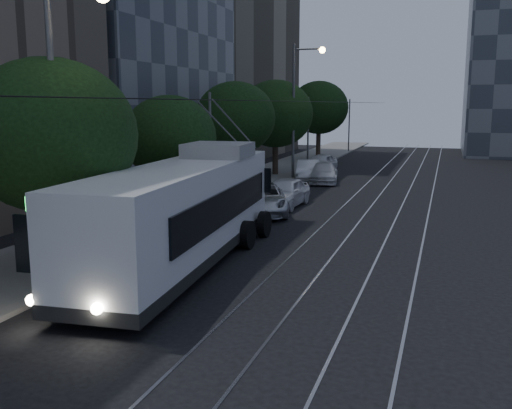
{
  "coord_description": "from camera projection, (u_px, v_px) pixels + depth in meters",
  "views": [
    {
      "loc": [
        5.45,
        -15.13,
        5.44
      ],
      "look_at": [
        -0.62,
        2.93,
        2.07
      ],
      "focal_mm": 40.0,
      "sensor_mm": 36.0,
      "label": 1
    }
  ],
  "objects": [
    {
      "name": "tree_4",
      "position": [
        276.0,
        114.0,
        42.93
      ],
      "size": [
        5.62,
        5.62,
        7.24
      ],
      "color": "#31231B",
      "rests_on": "ground"
    },
    {
      "name": "tree_2",
      "position": [
        170.0,
        138.0,
        25.77
      ],
      "size": [
        4.25,
        4.25,
        5.85
      ],
      "color": "#31231B",
      "rests_on": "ground"
    },
    {
      "name": "car_white_c",
      "position": [
        308.0,
        170.0,
        41.09
      ],
      "size": [
        2.34,
        4.6,
        1.45
      ],
      "primitive_type": "imported",
      "rotation": [
        0.0,
        0.0,
        0.19
      ],
      "color": "white",
      "rests_on": "ground"
    },
    {
      "name": "car_white_b",
      "position": [
        324.0,
        173.0,
        39.91
      ],
      "size": [
        2.67,
        4.96,
        1.37
      ],
      "primitive_type": "imported",
      "rotation": [
        0.0,
        0.0,
        0.17
      ],
      "color": "silver",
      "rests_on": "ground"
    },
    {
      "name": "car_white_d",
      "position": [
        321.0,
        163.0,
        45.47
      ],
      "size": [
        2.22,
        4.67,
        1.54
      ],
      "primitive_type": "imported",
      "rotation": [
        0.0,
        0.0,
        -0.09
      ],
      "color": "silver",
      "rests_on": "ground"
    },
    {
      "name": "tree_3",
      "position": [
        235.0,
        118.0,
        34.89
      ],
      "size": [
        4.93,
        4.93,
        6.82
      ],
      "color": "#31231B",
      "rests_on": "ground"
    },
    {
      "name": "streetlamp_far",
      "position": [
        299.0,
        99.0,
        40.59
      ],
      "size": [
        2.34,
        0.44,
        9.61
      ],
      "color": "#5D5D5F",
      "rests_on": "ground"
    },
    {
      "name": "car_white_a",
      "position": [
        285.0,
        192.0,
        30.56
      ],
      "size": [
        2.02,
        4.58,
        1.53
      ],
      "primitive_type": "imported",
      "rotation": [
        0.0,
        0.0,
        -0.05
      ],
      "color": "white",
      "rests_on": "ground"
    },
    {
      "name": "overhead_wires",
      "position": [
        277.0,
        135.0,
        36.41
      ],
      "size": [
        2.23,
        90.0,
        6.0
      ],
      "color": "black",
      "rests_on": "ground"
    },
    {
      "name": "ground",
      "position": [
        244.0,
        291.0,
        16.78
      ],
      "size": [
        120.0,
        120.0,
        0.0
      ],
      "primitive_type": "plane",
      "color": "black",
      "rests_on": "ground"
    },
    {
      "name": "pickup_silver",
      "position": [
        262.0,
        199.0,
        28.64
      ],
      "size": [
        4.13,
        5.95,
        1.51
      ],
      "primitive_type": "imported",
      "rotation": [
        0.0,
        0.0,
        0.33
      ],
      "color": "#B7BAC0",
      "rests_on": "ground"
    },
    {
      "name": "tree_5",
      "position": [
        319.0,
        108.0,
        54.72
      ],
      "size": [
        5.63,
        5.63,
        7.64
      ],
      "color": "#31231B",
      "rests_on": "ground"
    },
    {
      "name": "trolleybus",
      "position": [
        185.0,
        212.0,
        19.37
      ],
      "size": [
        3.85,
        13.35,
        5.63
      ],
      "rotation": [
        0.0,
        0.0,
        0.08
      ],
      "color": "white",
      "rests_on": "ground"
    },
    {
      "name": "tram_rails",
      "position": [
        394.0,
        195.0,
        34.66
      ],
      "size": [
        4.52,
        90.0,
        0.02
      ],
      "color": "#95969D",
      "rests_on": "ground"
    },
    {
      "name": "tree_1",
      "position": [
        51.0,
        136.0,
        18.05
      ],
      "size": [
        5.45,
        5.45,
        6.9
      ],
      "color": "#31231B",
      "rests_on": "ground"
    },
    {
      "name": "sidewalk",
      "position": [
        240.0,
        186.0,
        37.79
      ],
      "size": [
        5.0,
        90.0,
        0.15
      ],
      "primitive_type": "cube",
      "color": "gray",
      "rests_on": "ground"
    },
    {
      "name": "streetlamp_near",
      "position": [
        64.0,
        105.0,
        16.89
      ],
      "size": [
        2.19,
        0.44,
        8.89
      ],
      "color": "#5D5D5F",
      "rests_on": "ground"
    }
  ]
}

